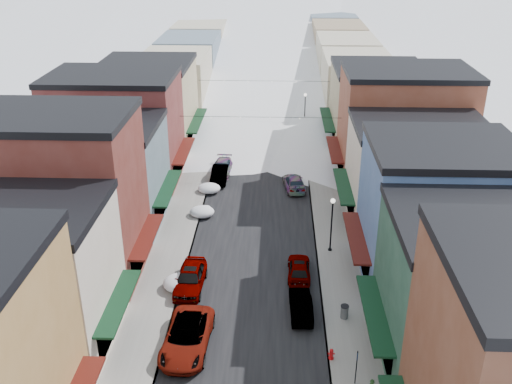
# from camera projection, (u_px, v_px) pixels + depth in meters

# --- Properties ---
(road) EXTENTS (10.00, 160.00, 0.01)m
(road) POSITION_uv_depth(u_px,v_px,m) (265.00, 117.00, 78.32)
(road) COLOR black
(road) RESTS_ON ground
(sidewalk_left) EXTENTS (3.20, 160.00, 0.15)m
(sidewalk_left) POSITION_uv_depth(u_px,v_px,m) (217.00, 115.00, 78.52)
(sidewalk_left) COLOR gray
(sidewalk_left) RESTS_ON ground
(sidewalk_right) EXTENTS (3.20, 160.00, 0.15)m
(sidewalk_right) POSITION_uv_depth(u_px,v_px,m) (313.00, 117.00, 78.05)
(sidewalk_right) COLOR gray
(sidewalk_right) RESTS_ON ground
(curb_left) EXTENTS (0.10, 160.00, 0.15)m
(curb_left) POSITION_uv_depth(u_px,v_px,m) (228.00, 116.00, 78.46)
(curb_left) COLOR slate
(curb_left) RESTS_ON ground
(curb_right) EXTENTS (0.10, 160.00, 0.15)m
(curb_right) POSITION_uv_depth(u_px,v_px,m) (301.00, 116.00, 78.11)
(curb_right) COLOR slate
(curb_right) RESTS_ON ground
(bldg_l_cream) EXTENTS (11.30, 8.20, 9.50)m
(bldg_l_cream) POSITION_uv_depth(u_px,v_px,m) (23.00, 278.00, 33.74)
(bldg_l_cream) COLOR beige
(bldg_l_cream) RESTS_ON ground
(bldg_l_brick_near) EXTENTS (12.30, 8.20, 12.50)m
(bldg_l_brick_near) POSITION_uv_depth(u_px,v_px,m) (58.00, 197.00, 40.37)
(bldg_l_brick_near) COLOR maroon
(bldg_l_brick_near) RESTS_ON ground
(bldg_l_grayblue) EXTENTS (11.30, 9.20, 9.00)m
(bldg_l_grayblue) POSITION_uv_depth(u_px,v_px,m) (102.00, 173.00, 48.79)
(bldg_l_grayblue) COLOR slate
(bldg_l_grayblue) RESTS_ON ground
(bldg_l_brick_far) EXTENTS (13.30, 9.20, 11.00)m
(bldg_l_brick_far) POSITION_uv_depth(u_px,v_px,m) (117.00, 128.00, 56.56)
(bldg_l_brick_far) COLOR maroon
(bldg_l_brick_far) RESTS_ON ground
(bldg_l_tan) EXTENTS (11.30, 11.20, 10.00)m
(bldg_l_tan) POSITION_uv_depth(u_px,v_px,m) (148.00, 105.00, 65.80)
(bldg_l_tan) COLOR tan
(bldg_l_tan) RESTS_ON ground
(bldg_r_green) EXTENTS (11.30, 9.20, 9.50)m
(bldg_r_green) POSITION_uv_depth(u_px,v_px,m) (476.00, 293.00, 32.35)
(bldg_r_green) COLOR #204433
(bldg_r_green) RESTS_ON ground
(bldg_r_blue) EXTENTS (11.30, 9.20, 10.50)m
(bldg_r_blue) POSITION_uv_depth(u_px,v_px,m) (437.00, 213.00, 40.29)
(bldg_r_blue) COLOR #426196
(bldg_r_blue) RESTS_ON ground
(bldg_r_cream) EXTENTS (12.30, 9.20, 9.00)m
(bldg_r_cream) POSITION_uv_depth(u_px,v_px,m) (416.00, 173.00, 48.75)
(bldg_r_cream) COLOR beige
(bldg_r_cream) RESTS_ON ground
(bldg_r_brick_far) EXTENTS (13.30, 9.20, 11.50)m
(bldg_r_brick_far) POSITION_uv_depth(u_px,v_px,m) (403.00, 126.00, 56.36)
(bldg_r_brick_far) COLOR brown
(bldg_r_brick_far) RESTS_ON ground
(bldg_r_tan) EXTENTS (11.30, 11.20, 9.50)m
(bldg_r_tan) POSITION_uv_depth(u_px,v_px,m) (376.00, 107.00, 65.88)
(bldg_r_tan) COLOR #938561
(bldg_r_tan) RESTS_ON ground
(distant_blocks) EXTENTS (34.00, 55.00, 8.00)m
(distant_blocks) POSITION_uv_depth(u_px,v_px,m) (268.00, 54.00, 97.47)
(distant_blocks) COLOR gray
(distant_blocks) RESTS_ON ground
(overhead_cables) EXTENTS (16.40, 15.04, 0.04)m
(overhead_cables) POSITION_uv_depth(u_px,v_px,m) (262.00, 97.00, 64.38)
(overhead_cables) COLOR black
(overhead_cables) RESTS_ON ground
(car_white_suv) EXTENTS (3.00, 6.00, 1.63)m
(car_white_suv) POSITION_uv_depth(u_px,v_px,m) (187.00, 337.00, 34.90)
(car_white_suv) COLOR silver
(car_white_suv) RESTS_ON ground
(car_silver_sedan) EXTENTS (2.13, 4.96, 1.67)m
(car_silver_sedan) POSITION_uv_depth(u_px,v_px,m) (190.00, 278.00, 40.77)
(car_silver_sedan) COLOR #ABADB4
(car_silver_sedan) RESTS_ON ground
(car_dark_hatch) EXTENTS (1.59, 4.44, 1.46)m
(car_dark_hatch) POSITION_uv_depth(u_px,v_px,m) (220.00, 174.00, 58.16)
(car_dark_hatch) COLOR black
(car_dark_hatch) RESTS_ON ground
(car_silver_wagon) EXTENTS (2.09, 4.75, 1.36)m
(car_silver_wagon) POSITION_uv_depth(u_px,v_px,m) (222.00, 167.00, 59.93)
(car_silver_wagon) COLOR gray
(car_silver_wagon) RESTS_ON ground
(car_green_sedan) EXTENTS (1.59, 4.14, 1.34)m
(car_green_sedan) POSITION_uv_depth(u_px,v_px,m) (301.00, 305.00, 38.07)
(car_green_sedan) COLOR black
(car_green_sedan) RESTS_ON ground
(car_gray_suv) EXTENTS (1.74, 4.18, 1.42)m
(car_gray_suv) POSITION_uv_depth(u_px,v_px,m) (299.00, 268.00, 42.14)
(car_gray_suv) COLOR gray
(car_gray_suv) RESTS_ON ground
(car_black_sedan) EXTENTS (2.50, 4.85, 1.35)m
(car_black_sedan) POSITION_uv_depth(u_px,v_px,m) (294.00, 182.00, 56.42)
(car_black_sedan) COLOR black
(car_black_sedan) RESTS_ON ground
(car_lane_silver) EXTENTS (2.29, 4.56, 1.49)m
(car_lane_silver) POSITION_uv_depth(u_px,v_px,m) (251.00, 134.00, 69.38)
(car_lane_silver) COLOR gray
(car_lane_silver) RESTS_ON ground
(car_lane_white) EXTENTS (2.95, 5.41, 1.44)m
(car_lane_white) POSITION_uv_depth(u_px,v_px,m) (274.00, 111.00, 78.30)
(car_lane_white) COLOR white
(car_lane_white) RESTS_ON ground
(fire_hydrant) EXTENTS (0.42, 0.32, 0.72)m
(fire_hydrant) POSITION_uv_depth(u_px,v_px,m) (331.00, 354.00, 33.99)
(fire_hydrant) COLOR red
(fire_hydrant) RESTS_ON sidewalk_right
(parking_sign) EXTENTS (0.09, 0.31, 2.30)m
(parking_sign) POSITION_uv_depth(u_px,v_px,m) (357.00, 365.00, 31.71)
(parking_sign) COLOR black
(parking_sign) RESTS_ON sidewalk_right
(trash_can) EXTENTS (0.55, 0.55, 0.94)m
(trash_can) POSITION_uv_depth(u_px,v_px,m) (344.00, 311.00, 37.53)
(trash_can) COLOR slate
(trash_can) RESTS_ON sidewalk_right
(streetlamp_near) EXTENTS (0.38, 0.38, 4.57)m
(streetlamp_near) POSITION_uv_depth(u_px,v_px,m) (332.00, 218.00, 44.39)
(streetlamp_near) COLOR black
(streetlamp_near) RESTS_ON sidewalk_right
(streetlamp_far) EXTENTS (0.39, 0.39, 4.70)m
(streetlamp_far) POSITION_uv_depth(u_px,v_px,m) (305.00, 107.00, 71.70)
(streetlamp_far) COLOR black
(streetlamp_far) RESTS_ON sidewalk_right
(planter_far) EXTENTS (0.40, 0.40, 0.56)m
(planter_far) POSITION_uv_depth(u_px,v_px,m) (372.00, 384.00, 31.82)
(planter_far) COLOR #2F5828
(planter_far) RESTS_ON sidewalk_right
(snow_pile_near) EXTENTS (2.64, 2.83, 1.12)m
(snow_pile_near) POSITION_uv_depth(u_px,v_px,m) (182.00, 283.00, 40.76)
(snow_pile_near) COLOR white
(snow_pile_near) RESTS_ON ground
(snow_pile_mid) EXTENTS (2.22, 2.56, 0.94)m
(snow_pile_mid) POSITION_uv_depth(u_px,v_px,m) (202.00, 211.00, 51.15)
(snow_pile_mid) COLOR white
(snow_pile_mid) RESTS_ON ground
(snow_pile_far) EXTENTS (2.21, 2.56, 0.93)m
(snow_pile_far) POSITION_uv_depth(u_px,v_px,m) (209.00, 188.00, 55.76)
(snow_pile_far) COLOR white
(snow_pile_far) RESTS_ON ground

